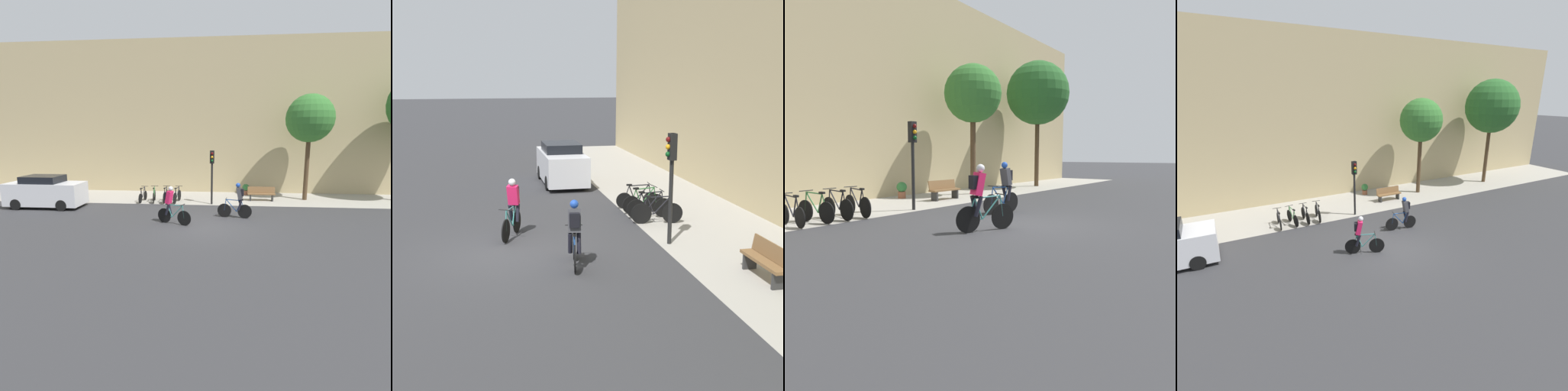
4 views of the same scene
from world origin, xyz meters
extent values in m
plane|color=#333335|center=(0.00, 0.00, 0.00)|extent=(200.00, 200.00, 0.00)
cube|color=#A39E93|center=(0.00, 6.75, 0.00)|extent=(44.00, 4.50, 0.01)
cube|color=tan|center=(0.00, 9.30, 5.38)|extent=(44.00, 0.60, 10.76)
cylinder|color=black|center=(-1.02, 0.13, 0.35)|extent=(0.67, 0.30, 0.71)
cylinder|color=black|center=(-2.03, 0.54, 0.35)|extent=(0.67, 0.30, 0.71)
cylinder|color=teal|center=(-1.36, 0.27, 0.63)|extent=(0.56, 0.26, 0.63)
cylinder|color=teal|center=(-1.73, 0.42, 0.62)|extent=(0.27, 0.14, 0.58)
cylinder|color=teal|center=(-1.47, 0.32, 0.92)|extent=(0.76, 0.34, 0.07)
cylinder|color=teal|center=(-1.82, 0.46, 0.34)|extent=(0.41, 0.19, 0.05)
cylinder|color=teal|center=(-1.94, 0.51, 0.63)|extent=(0.22, 0.11, 0.56)
cylinder|color=teal|center=(-1.06, 0.15, 0.64)|extent=(0.13, 0.08, 0.59)
cylinder|color=black|center=(-1.10, 0.17, 0.97)|extent=(0.20, 0.44, 0.03)
cube|color=black|center=(-1.84, 0.47, 0.94)|extent=(0.22, 0.15, 0.06)
cube|color=#EA1E56|center=(-1.75, 0.43, 1.27)|extent=(0.42, 0.42, 0.63)
sphere|color=silver|center=(-1.68, 0.40, 1.68)|extent=(0.29, 0.29, 0.22)
cylinder|color=black|center=(-1.84, 0.35, 0.70)|extent=(0.30, 0.21, 0.56)
cylinder|color=black|center=(-1.76, 0.55, 0.70)|extent=(0.26, 0.19, 0.56)
cube|color=black|center=(-1.88, 0.48, 1.32)|extent=(0.23, 0.29, 0.36)
cylinder|color=black|center=(0.83, 1.83, 0.35)|extent=(0.70, 0.14, 0.71)
cylinder|color=black|center=(1.85, 1.67, 0.35)|extent=(0.70, 0.14, 0.71)
cylinder|color=#1E478C|center=(1.18, 1.78, 0.63)|extent=(0.57, 0.13, 0.62)
cylinder|color=#1E478C|center=(1.56, 1.72, 0.62)|extent=(0.27, 0.08, 0.58)
cylinder|color=#1E478C|center=(1.29, 1.76, 0.92)|extent=(0.76, 0.16, 0.07)
cylinder|color=#1E478C|center=(1.65, 1.70, 0.34)|extent=(0.41, 0.10, 0.05)
cylinder|color=#1E478C|center=(1.76, 1.69, 0.63)|extent=(0.22, 0.06, 0.56)
cylinder|color=#1E478C|center=(0.87, 1.83, 0.64)|extent=(0.12, 0.05, 0.59)
cylinder|color=black|center=(0.91, 1.82, 0.97)|extent=(0.10, 0.46, 0.03)
cube|color=black|center=(1.67, 1.70, 0.94)|extent=(0.21, 0.11, 0.06)
cube|color=#3D3D42|center=(1.57, 1.72, 1.27)|extent=(0.37, 0.37, 0.63)
sphere|color=#1E47AD|center=(1.49, 1.73, 1.68)|extent=(0.25, 0.25, 0.22)
cylinder|color=black|center=(1.64, 1.82, 0.70)|extent=(0.29, 0.15, 0.56)
cylinder|color=black|center=(1.60, 1.60, 0.70)|extent=(0.25, 0.15, 0.56)
cube|color=black|center=(1.71, 1.70, 1.32)|extent=(0.18, 0.28, 0.36)
cylinder|color=black|center=(-4.26, 5.69, 0.30)|extent=(0.07, 0.60, 0.60)
cylinder|color=black|center=(-4.32, 4.68, 0.30)|extent=(0.07, 0.60, 0.60)
cylinder|color=black|center=(-4.28, 5.34, 0.58)|extent=(0.07, 0.56, 0.62)
cylinder|color=black|center=(-4.31, 4.97, 0.57)|extent=(0.06, 0.26, 0.58)
cylinder|color=black|center=(-4.29, 5.23, 0.87)|extent=(0.09, 0.75, 0.07)
cylinder|color=black|center=(-4.31, 4.88, 0.29)|extent=(0.06, 0.41, 0.05)
cylinder|color=black|center=(-4.32, 4.77, 0.58)|extent=(0.04, 0.21, 0.56)
cylinder|color=black|center=(-4.26, 5.65, 0.59)|extent=(0.04, 0.12, 0.58)
cylinder|color=black|center=(-4.27, 5.61, 0.92)|extent=(0.46, 0.06, 0.03)
cube|color=black|center=(-4.31, 4.86, 0.89)|extent=(0.09, 0.20, 0.06)
cylinder|color=black|center=(-3.63, 5.66, 0.33)|extent=(0.12, 0.66, 0.66)
cylinder|color=black|center=(-3.50, 4.70, 0.33)|extent=(0.12, 0.66, 0.66)
cylinder|color=#2D6B33|center=(-3.58, 5.34, 0.61)|extent=(0.11, 0.53, 0.62)
cylinder|color=#2D6B33|center=(-3.54, 4.98, 0.60)|extent=(0.07, 0.25, 0.58)
cylinder|color=#2D6B33|center=(-3.57, 5.23, 0.90)|extent=(0.13, 0.72, 0.07)
cylinder|color=#2D6B33|center=(-3.52, 4.90, 0.32)|extent=(0.08, 0.39, 0.05)
cylinder|color=#2D6B33|center=(-3.51, 4.79, 0.61)|extent=(0.06, 0.21, 0.56)
cylinder|color=#2D6B33|center=(-3.62, 5.62, 0.62)|extent=(0.05, 0.12, 0.58)
cylinder|color=black|center=(-3.62, 5.59, 0.95)|extent=(0.46, 0.09, 0.03)
cube|color=black|center=(-3.52, 4.88, 0.92)|extent=(0.11, 0.21, 0.06)
cylinder|color=black|center=(-2.83, 5.67, 0.34)|extent=(0.04, 0.68, 0.68)
cylinder|color=black|center=(-2.83, 4.69, 0.34)|extent=(0.04, 0.68, 0.68)
cylinder|color=black|center=(-2.83, 5.34, 0.62)|extent=(0.04, 0.54, 0.62)
cylinder|color=black|center=(-2.83, 4.98, 0.61)|extent=(0.04, 0.25, 0.58)
cylinder|color=black|center=(-2.83, 5.23, 0.91)|extent=(0.04, 0.73, 0.07)
cylinder|color=black|center=(-2.83, 4.89, 0.33)|extent=(0.03, 0.39, 0.05)
cylinder|color=black|center=(-2.83, 4.78, 0.62)|extent=(0.03, 0.21, 0.56)
cylinder|color=black|center=(-2.83, 5.63, 0.63)|extent=(0.04, 0.11, 0.58)
cylinder|color=black|center=(-2.83, 5.59, 0.96)|extent=(0.46, 0.03, 0.03)
cube|color=black|center=(-2.83, 4.87, 0.93)|extent=(0.08, 0.20, 0.06)
cylinder|color=black|center=(-2.03, 5.70, 0.35)|extent=(0.13, 0.69, 0.69)
cylinder|color=black|center=(-2.17, 4.67, 0.35)|extent=(0.13, 0.69, 0.69)
cylinder|color=black|center=(-2.08, 5.35, 0.63)|extent=(0.12, 0.57, 0.62)
cylinder|color=black|center=(-2.13, 4.97, 0.61)|extent=(0.08, 0.27, 0.58)
cylinder|color=black|center=(-2.09, 5.23, 0.91)|extent=(0.14, 0.77, 0.07)
cylinder|color=black|center=(-2.14, 4.87, 0.34)|extent=(0.09, 0.42, 0.05)
cylinder|color=black|center=(-2.16, 4.76, 0.62)|extent=(0.06, 0.22, 0.56)
cylinder|color=black|center=(-2.04, 5.66, 0.64)|extent=(0.05, 0.12, 0.59)
cylinder|color=black|center=(-2.04, 5.62, 0.97)|extent=(0.46, 0.09, 0.03)
cube|color=black|center=(-2.15, 4.85, 0.94)|extent=(0.11, 0.21, 0.06)
cylinder|color=black|center=(0.08, 4.82, 1.62)|extent=(0.12, 0.12, 3.25)
cube|color=black|center=(0.08, 4.82, 2.87)|extent=(0.26, 0.20, 0.76)
sphere|color=#590C0C|center=(0.08, 4.70, 3.08)|extent=(0.15, 0.15, 0.15)
sphere|color=orange|center=(0.08, 4.70, 2.87)|extent=(0.15, 0.15, 0.15)
sphere|color=#0C4719|center=(0.08, 4.70, 2.66)|extent=(0.15, 0.15, 0.15)
cube|color=brown|center=(3.21, 6.09, 0.45)|extent=(1.73, 0.40, 0.08)
cube|color=brown|center=(3.21, 6.27, 0.69)|extent=(1.73, 0.12, 0.40)
cube|color=#2D2D2D|center=(2.52, 6.09, 0.23)|extent=(0.08, 0.36, 0.45)
cube|color=#2D2D2D|center=(3.91, 6.09, 0.23)|extent=(0.08, 0.36, 0.45)
cube|color=silver|center=(-9.48, 3.18, 0.81)|extent=(4.30, 1.78, 1.27)
cube|color=black|center=(-9.59, 3.18, 1.65)|extent=(2.06, 1.57, 0.40)
cylinder|color=black|center=(-8.15, 2.36, 0.31)|extent=(0.62, 0.20, 0.62)
cylinder|color=black|center=(-8.15, 4.00, 0.31)|extent=(0.62, 0.20, 0.62)
cylinder|color=black|center=(-10.81, 2.36, 0.31)|extent=(0.62, 0.20, 0.62)
cylinder|color=black|center=(-10.81, 4.00, 0.31)|extent=(0.62, 0.20, 0.62)
cylinder|color=#4C3823|center=(6.08, 6.69, 2.11)|extent=(0.28, 0.28, 4.21)
sphere|color=#33702D|center=(6.08, 6.69, 5.18)|extent=(2.96, 2.96, 2.96)
cylinder|color=brown|center=(2.36, 8.05, 0.16)|extent=(0.36, 0.36, 0.32)
sphere|color=#2D6B33|center=(2.36, 8.05, 0.54)|extent=(0.48, 0.48, 0.48)
camera|label=1|loc=(0.72, -13.36, 4.05)|focal=28.00mm
camera|label=2|loc=(14.56, -0.67, 4.87)|focal=50.00mm
camera|label=3|loc=(-9.66, -5.57, 2.02)|focal=35.00mm
camera|label=4|loc=(-7.02, -10.68, 6.80)|focal=28.00mm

